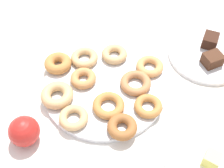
{
  "coord_description": "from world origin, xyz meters",
  "views": [
    {
      "loc": [
        0.37,
        0.38,
        0.69
      ],
      "look_at": [
        0.0,
        0.03,
        0.05
      ],
      "focal_mm": 46.84,
      "sensor_mm": 36.0,
      "label": 1
    }
  ],
  "objects_px": {
    "donut_plate": "(105,87)",
    "donut_6": "(109,105)",
    "donut_3": "(114,54)",
    "donut_2": "(57,95)",
    "donut_1": "(136,83)",
    "cake_plate": "(207,55)",
    "melon_chunk_left": "(212,159)",
    "donut_5": "(83,78)",
    "brownie_near": "(210,40)",
    "brownie_far": "(212,59)",
    "donut_0": "(122,127)",
    "donut_9": "(148,106)",
    "donut_4": "(84,58)",
    "apple": "(24,131)",
    "donut_10": "(150,66)",
    "donut_8": "(58,63)"
  },
  "relations": [
    {
      "from": "donut_1",
      "to": "donut_3",
      "type": "xyz_separation_m",
      "value": [
        -0.04,
        -0.12,
        0.0
      ]
    },
    {
      "from": "donut_9",
      "to": "brownie_far",
      "type": "bearing_deg",
      "value": 171.84
    },
    {
      "from": "donut_9",
      "to": "donut_3",
      "type": "bearing_deg",
      "value": -111.96
    },
    {
      "from": "donut_4",
      "to": "donut_8",
      "type": "height_order",
      "value": "donut_8"
    },
    {
      "from": "donut_2",
      "to": "donut_9",
      "type": "bearing_deg",
      "value": 125.15
    },
    {
      "from": "donut_2",
      "to": "donut_6",
      "type": "relative_size",
      "value": 1.05
    },
    {
      "from": "donut_6",
      "to": "cake_plate",
      "type": "xyz_separation_m",
      "value": [
        -0.37,
        0.09,
        -0.02
      ]
    },
    {
      "from": "donut_plate",
      "to": "donut_10",
      "type": "height_order",
      "value": "donut_10"
    },
    {
      "from": "donut_8",
      "to": "apple",
      "type": "distance_m",
      "value": 0.25
    },
    {
      "from": "donut_9",
      "to": "donut_10",
      "type": "bearing_deg",
      "value": -143.3
    },
    {
      "from": "donut_plate",
      "to": "melon_chunk_left",
      "type": "distance_m",
      "value": 0.36
    },
    {
      "from": "donut_plate",
      "to": "brownie_near",
      "type": "relative_size",
      "value": 6.5
    },
    {
      "from": "donut_1",
      "to": "donut_8",
      "type": "height_order",
      "value": "donut_8"
    },
    {
      "from": "donut_2",
      "to": "donut_4",
      "type": "bearing_deg",
      "value": -162.15
    },
    {
      "from": "donut_8",
      "to": "brownie_near",
      "type": "bearing_deg",
      "value": 144.66
    },
    {
      "from": "donut_10",
      "to": "donut_9",
      "type": "bearing_deg",
      "value": 36.7
    },
    {
      "from": "donut_4",
      "to": "brownie_far",
      "type": "bearing_deg",
      "value": 131.49
    },
    {
      "from": "donut_2",
      "to": "donut_10",
      "type": "distance_m",
      "value": 0.29
    },
    {
      "from": "donut_3",
      "to": "donut_4",
      "type": "relative_size",
      "value": 0.95
    },
    {
      "from": "donut_6",
      "to": "donut_9",
      "type": "distance_m",
      "value": 0.11
    },
    {
      "from": "brownie_near",
      "to": "donut_9",
      "type": "bearing_deg",
      "value": 1.98
    },
    {
      "from": "donut_10",
      "to": "donut_1",
      "type": "bearing_deg",
      "value": 7.21
    },
    {
      "from": "donut_9",
      "to": "apple",
      "type": "relative_size",
      "value": 0.98
    },
    {
      "from": "donut_8",
      "to": "melon_chunk_left",
      "type": "xyz_separation_m",
      "value": [
        -0.04,
        0.51,
        0.02
      ]
    },
    {
      "from": "donut_0",
      "to": "cake_plate",
      "type": "xyz_separation_m",
      "value": [
        -0.4,
        0.02,
        -0.02
      ]
    },
    {
      "from": "donut_1",
      "to": "melon_chunk_left",
      "type": "xyz_separation_m",
      "value": [
        0.07,
        0.29,
        0.02
      ]
    },
    {
      "from": "donut_5",
      "to": "donut_1",
      "type": "bearing_deg",
      "value": 126.55
    },
    {
      "from": "donut_3",
      "to": "brownie_far",
      "type": "height_order",
      "value": "brownie_far"
    },
    {
      "from": "donut_3",
      "to": "donut_10",
      "type": "relative_size",
      "value": 0.97
    },
    {
      "from": "donut_6",
      "to": "brownie_near",
      "type": "height_order",
      "value": "brownie_near"
    },
    {
      "from": "donut_0",
      "to": "donut_6",
      "type": "xyz_separation_m",
      "value": [
        -0.03,
        -0.07,
        -0.0
      ]
    },
    {
      "from": "donut_4",
      "to": "donut_9",
      "type": "height_order",
      "value": "donut_4"
    },
    {
      "from": "donut_3",
      "to": "brownie_far",
      "type": "xyz_separation_m",
      "value": [
        -0.19,
        0.24,
        0.0
      ]
    },
    {
      "from": "donut_1",
      "to": "donut_6",
      "type": "height_order",
      "value": "same"
    },
    {
      "from": "donut_3",
      "to": "donut_2",
      "type": "bearing_deg",
      "value": -2.28
    },
    {
      "from": "donut_0",
      "to": "donut_6",
      "type": "bearing_deg",
      "value": -109.11
    },
    {
      "from": "donut_plate",
      "to": "donut_6",
      "type": "relative_size",
      "value": 4.09
    },
    {
      "from": "donut_plate",
      "to": "donut_8",
      "type": "xyz_separation_m",
      "value": [
        0.05,
        -0.15,
        0.02
      ]
    },
    {
      "from": "donut_2",
      "to": "donut_3",
      "type": "relative_size",
      "value": 1.15
    },
    {
      "from": "donut_4",
      "to": "apple",
      "type": "xyz_separation_m",
      "value": [
        0.29,
        0.08,
        0.01
      ]
    },
    {
      "from": "donut_5",
      "to": "donut_6",
      "type": "bearing_deg",
      "value": 81.2
    },
    {
      "from": "donut_0",
      "to": "donut_5",
      "type": "bearing_deg",
      "value": -102.8
    },
    {
      "from": "melon_chunk_left",
      "to": "donut_5",
      "type": "bearing_deg",
      "value": -86.46
    },
    {
      "from": "donut_8",
      "to": "donut_4",
      "type": "bearing_deg",
      "value": 151.18
    },
    {
      "from": "donut_plate",
      "to": "donut_6",
      "type": "bearing_deg",
      "value": 51.75
    },
    {
      "from": "brownie_near",
      "to": "apple",
      "type": "distance_m",
      "value": 0.64
    },
    {
      "from": "donut_1",
      "to": "cake_plate",
      "type": "distance_m",
      "value": 0.28
    },
    {
      "from": "donut_6",
      "to": "melon_chunk_left",
      "type": "distance_m",
      "value": 0.29
    },
    {
      "from": "donut_plate",
      "to": "donut_5",
      "type": "relative_size",
      "value": 4.75
    },
    {
      "from": "donut_4",
      "to": "donut_2",
      "type": "bearing_deg",
      "value": 17.85
    }
  ]
}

